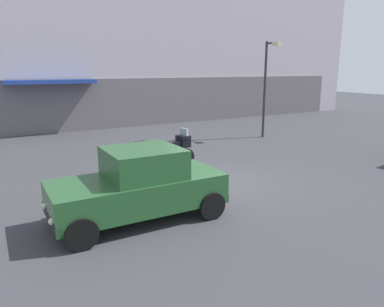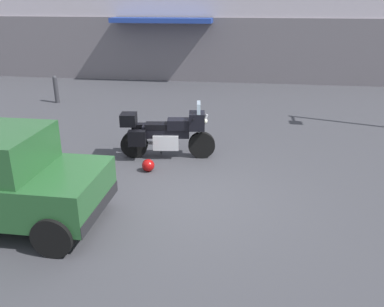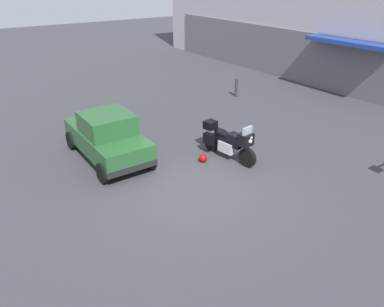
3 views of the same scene
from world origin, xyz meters
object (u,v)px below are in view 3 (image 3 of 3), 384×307
(helmet, at_px, (203,158))
(car_hatchback_near, at_px, (107,137))
(motorcycle, at_px, (228,141))
(bollard_curbside, at_px, (236,86))

(helmet, relative_size, car_hatchback_near, 0.07)
(motorcycle, bearing_deg, car_hatchback_near, -131.39)
(motorcycle, relative_size, car_hatchback_near, 0.58)
(motorcycle, distance_m, bollard_curbside, 6.96)
(motorcycle, relative_size, helmet, 8.07)
(motorcycle, relative_size, bollard_curbside, 2.28)
(motorcycle, height_order, helmet, motorcycle)
(helmet, xyz_separation_m, bollard_curbside, (-4.84, 5.65, 0.38))
(helmet, height_order, car_hatchback_near, car_hatchback_near)
(helmet, relative_size, bollard_curbside, 0.28)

